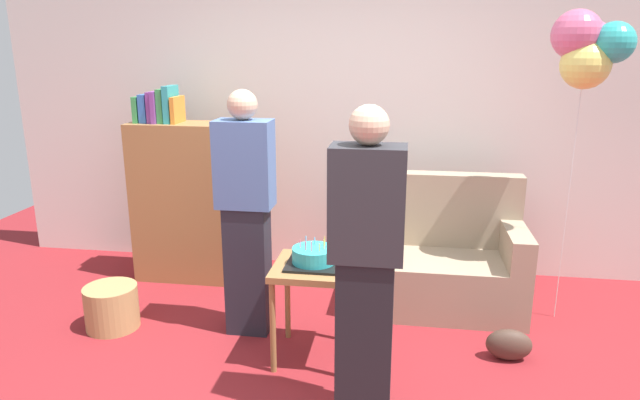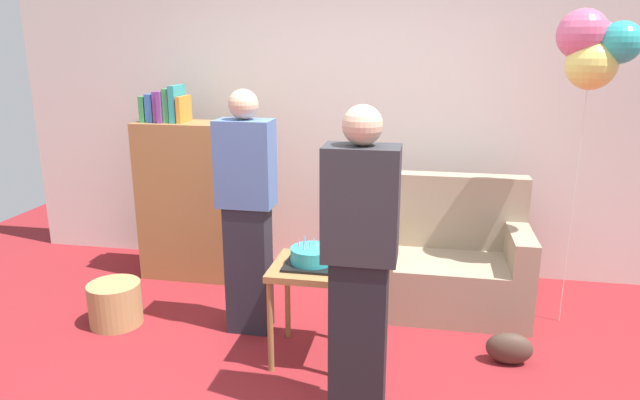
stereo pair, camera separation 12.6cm
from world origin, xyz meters
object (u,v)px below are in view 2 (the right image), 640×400
object	(u,v)px
person_blowing_candles	(247,213)
person_holding_cake	(360,268)
couch	(449,263)
bookshelf	(189,197)
handbag	(509,348)
wicker_basket	(115,304)
balloon_bunch	(595,47)
birthday_cake	(312,257)
side_table	(312,279)

from	to	relation	value
person_blowing_candles	person_holding_cake	xyz separation A→B (m)	(0.84, -0.81, 0.00)
couch	bookshelf	xyz separation A→B (m)	(-2.11, 0.21, 0.34)
handbag	wicker_basket	bearing A→B (deg)	179.55
wicker_basket	balloon_bunch	size ratio (longest dim) A/B	0.17
handbag	balloon_bunch	size ratio (longest dim) A/B	0.13
person_blowing_candles	person_holding_cake	distance (m)	1.17
couch	handbag	xyz separation A→B (m)	(0.35, -0.75, -0.24)
couch	person_blowing_candles	bearing A→B (deg)	-155.01
person_holding_cake	birthday_cake	bearing A→B (deg)	-55.90
birthday_cake	couch	bearing A→B (deg)	46.56
person_blowing_candles	balloon_bunch	xyz separation A→B (m)	(2.13, 0.50, 1.05)
handbag	person_blowing_candles	bearing A→B (deg)	175.57
person_blowing_candles	balloon_bunch	world-z (taller)	balloon_bunch
bookshelf	handbag	distance (m)	2.71
couch	birthday_cake	world-z (taller)	couch
bookshelf	balloon_bunch	xyz separation A→B (m)	(2.90, -0.34, 1.20)
side_table	bookshelf	bearing A→B (deg)	138.83
birthday_cake	wicker_basket	xyz separation A→B (m)	(-1.44, 0.16, -0.51)
couch	balloon_bunch	bearing A→B (deg)	-9.29
birthday_cake	handbag	size ratio (longest dim) A/B	1.14
bookshelf	wicker_basket	distance (m)	1.09
birthday_cake	side_table	bearing A→B (deg)	36.69
wicker_basket	balloon_bunch	bearing A→B (deg)	11.14
couch	birthday_cake	xyz separation A→B (m)	(-0.85, -0.90, 0.32)
person_blowing_candles	wicker_basket	size ratio (longest dim) A/B	4.53
person_blowing_candles	person_holding_cake	bearing A→B (deg)	-23.63
side_table	person_blowing_candles	xyz separation A→B (m)	(-0.49, 0.27, 0.31)
couch	handbag	size ratio (longest dim) A/B	3.93
side_table	balloon_bunch	xyz separation A→B (m)	(1.64, 0.77, 1.36)
wicker_basket	couch	bearing A→B (deg)	17.80
person_blowing_candles	birthday_cake	bearing A→B (deg)	-8.63
couch	person_blowing_candles	world-z (taller)	person_blowing_candles
bookshelf	balloon_bunch	distance (m)	3.16
birthday_cake	wicker_basket	size ratio (longest dim) A/B	0.89
couch	person_blowing_candles	distance (m)	1.56
handbag	balloon_bunch	xyz separation A→B (m)	(0.44, 0.63, 1.78)
birthday_cake	person_holding_cake	bearing A→B (deg)	-57.15
couch	birthday_cake	bearing A→B (deg)	-133.44
bookshelf	balloon_bunch	bearing A→B (deg)	-6.61
person_holding_cake	handbag	bearing A→B (deg)	-139.99
birthday_cake	wicker_basket	bearing A→B (deg)	173.54
side_table	wicker_basket	world-z (taller)	side_table
couch	balloon_bunch	distance (m)	1.73
couch	bookshelf	bearing A→B (deg)	174.40
wicker_basket	handbag	world-z (taller)	wicker_basket
side_table	person_blowing_candles	world-z (taller)	person_blowing_candles
side_table	birthday_cake	bearing A→B (deg)	-143.31
birthday_cake	balloon_bunch	xyz separation A→B (m)	(1.64, 0.77, 1.22)
wicker_basket	balloon_bunch	xyz separation A→B (m)	(3.07, 0.61, 1.73)
bookshelf	side_table	size ratio (longest dim) A/B	2.58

